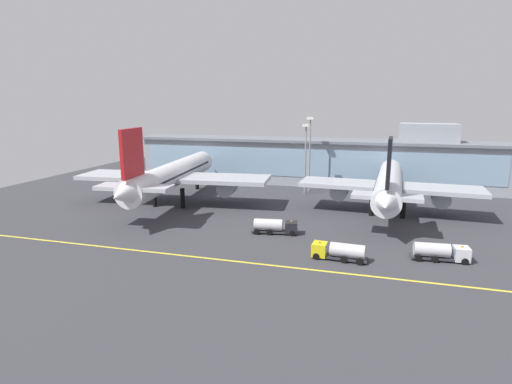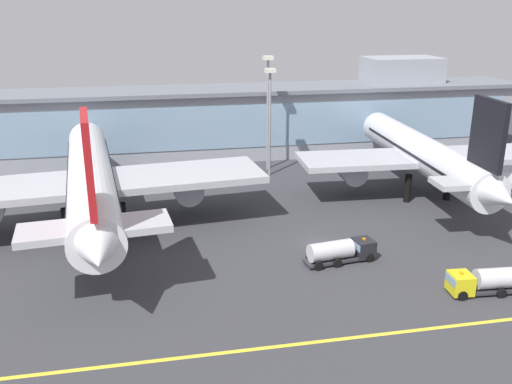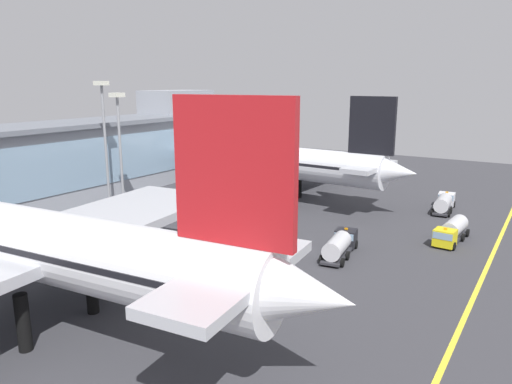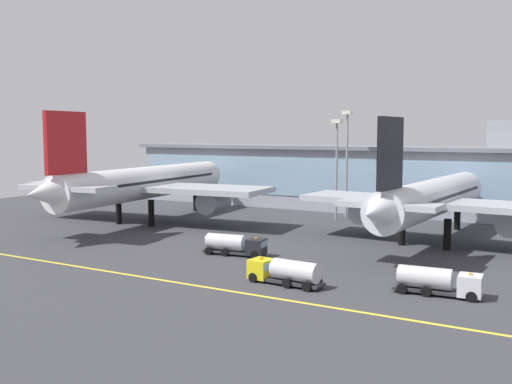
{
  "view_description": "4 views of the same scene",
  "coord_description": "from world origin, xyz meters",
  "views": [
    {
      "loc": [
        19.1,
        -82.16,
        25.38
      ],
      "look_at": [
        -7.83,
        10.57,
        4.49
      ],
      "focal_mm": 29.02,
      "sensor_mm": 36.0,
      "label": 1
    },
    {
      "loc": [
        -21.8,
        -65.88,
        30.7
      ],
      "look_at": [
        -6.75,
        9.62,
        4.57
      ],
      "focal_mm": 39.29,
      "sensor_mm": 36.0,
      "label": 2
    },
    {
      "loc": [
        -52.47,
        -27.55,
        21.18
      ],
      "look_at": [
        3.32,
        8.14,
        6.0
      ],
      "focal_mm": 33.57,
      "sensor_mm": 36.0,
      "label": 3
    },
    {
      "loc": [
        44.15,
        -74.24,
        17.13
      ],
      "look_at": [
        -6.71,
        13.03,
        6.86
      ],
      "focal_mm": 41.13,
      "sensor_mm": 36.0,
      "label": 4
    }
  ],
  "objects": [
    {
      "name": "airliner_near_right",
      "position": [
        22.5,
        16.15,
        6.99
      ],
      "size": [
        41.1,
        51.63,
        19.1
      ],
      "rotation": [
        0.0,
        0.0,
        1.52
      ],
      "color": "black",
      "rests_on": "ground"
    },
    {
      "name": "baggage_tug_near",
      "position": [
        1.12,
        -5.79,
        1.51
      ],
      "size": [
        9.3,
        4.04,
        2.9
      ],
      "rotation": [
        0.0,
        0.0,
        0.14
      ],
      "color": "black",
      "rests_on": "ground"
    },
    {
      "name": "apron_light_mast_west",
      "position": [
        0.31,
        32.2,
        13.22
      ],
      "size": [
        1.8,
        1.8,
        19.64
      ],
      "color": "gray",
      "rests_on": "ground"
    },
    {
      "name": "airliner_near_left",
      "position": [
        -29.79,
        10.79,
        7.47
      ],
      "size": [
        49.42,
        58.75,
        20.43
      ],
      "rotation": [
        0.0,
        0.0,
        1.67
      ],
      "color": "black",
      "rests_on": "ground"
    },
    {
      "name": "taxiway_centreline_stripe",
      "position": [
        0.0,
        -22.0,
        0.01
      ],
      "size": [
        144.0,
        0.5,
        0.01
      ],
      "primitive_type": "cube",
      "color": "yellow",
      "rests_on": "ground"
    },
    {
      "name": "apron_light_mast_centre",
      "position": [
        0.82,
        36.27,
        14.24
      ],
      "size": [
        1.8,
        1.8,
        21.43
      ],
      "color": "gray",
      "rests_on": "ground"
    },
    {
      "name": "terminal_building",
      "position": [
        1.58,
        47.8,
        7.62
      ],
      "size": [
        115.42,
        14.0,
        19.42
      ],
      "color": "#9399A3",
      "rests_on": "ground"
    },
    {
      "name": "ground_plane",
      "position": [
        0.0,
        0.0,
        0.0
      ],
      "size": [
        180.0,
        180.0,
        0.0
      ],
      "primitive_type": "plane",
      "color": "#38383D"
    },
    {
      "name": "fuel_tanker_truck",
      "position": [
        14.0,
        -16.46,
        1.51
      ],
      "size": [
        9.2,
        3.47,
        2.9
      ],
      "rotation": [
        0.0,
        0.0,
        3.07
      ],
      "color": "black",
      "rests_on": "ground"
    }
  ]
}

